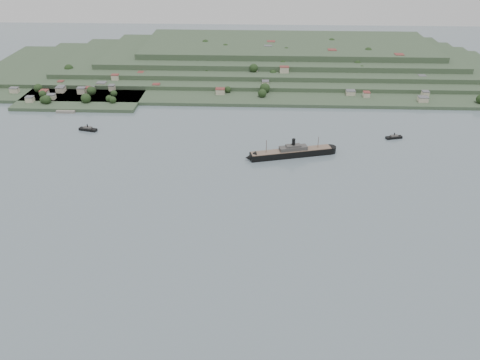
{
  "coord_description": "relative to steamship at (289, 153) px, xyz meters",
  "views": [
    {
      "loc": [
        21.1,
        -303.85,
        207.6
      ],
      "look_at": [
        7.52,
        30.0,
        13.78
      ],
      "focal_mm": 35.0,
      "sensor_mm": 36.0,
      "label": 1
    }
  ],
  "objects": [
    {
      "name": "ground",
      "position": [
        -52.1,
        -101.26,
        -4.06
      ],
      "size": [
        1400.0,
        1400.0,
        0.0
      ],
      "primitive_type": "plane",
      "color": "slate",
      "rests_on": "ground"
    },
    {
      "name": "ferry_east",
      "position": [
        111.73,
        45.6,
        -2.48
      ],
      "size": [
        18.14,
        9.19,
        6.56
      ],
      "color": "black",
      "rests_on": "ground"
    },
    {
      "name": "ferry_west",
      "position": [
        -214.4,
        52.54,
        -2.25
      ],
      "size": [
        20.72,
        10.06,
        7.49
      ],
      "color": "black",
      "rests_on": "ground"
    },
    {
      "name": "far_peninsula",
      "position": [
        -24.2,
        291.84,
        7.82
      ],
      "size": [
        760.0,
        309.0,
        30.0
      ],
      "color": "#364D33",
      "rests_on": "ground"
    },
    {
      "name": "steamship",
      "position": [
        0.0,
        0.0,
        0.0
      ],
      "size": [
        90.1,
        32.06,
        21.97
      ],
      "color": "black",
      "rests_on": "ground"
    }
  ]
}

